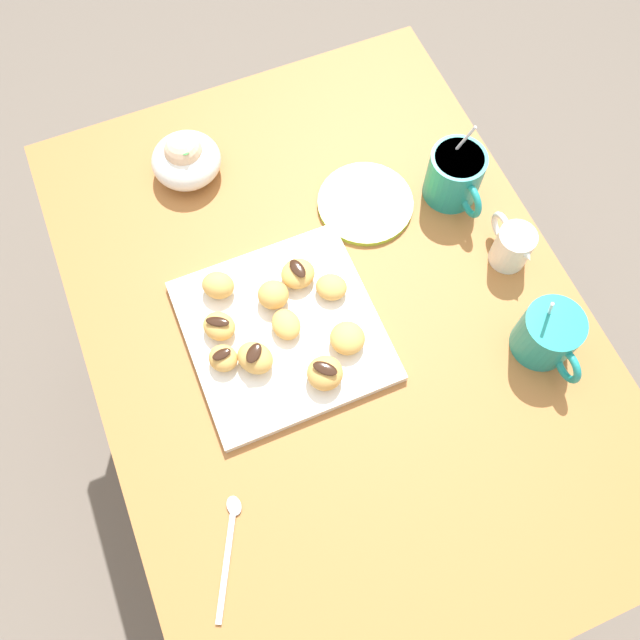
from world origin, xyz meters
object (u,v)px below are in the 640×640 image
at_px(saucer_lime_left, 365,203).
at_px(beignet_5, 331,287).
at_px(coffee_mug_teal_left, 455,175).
at_px(coffee_mug_teal_right, 549,334).
at_px(dining_table, 334,355).
at_px(beignet_3, 298,274).
at_px(beignet_9, 223,357).
at_px(cream_pitcher_white, 513,246).
at_px(beignet_2, 345,339).
at_px(ice_cream_bowl, 186,158).
at_px(beignet_7, 273,295).
at_px(beignet_6, 255,358).
at_px(pastry_plate_square, 283,330).
at_px(beignet_1, 325,373).
at_px(beignet_4, 219,326).
at_px(beignet_8, 218,285).

height_order(saucer_lime_left, beignet_5, beignet_5).
height_order(coffee_mug_teal_left, coffee_mug_teal_right, coffee_mug_teal_left).
bearing_deg(dining_table, beignet_3, -162.16).
bearing_deg(beignet_9, cream_pitcher_white, 89.87).
relative_size(coffee_mug_teal_right, beignet_2, 2.51).
bearing_deg(ice_cream_bowl, beignet_5, 23.36).
relative_size(coffee_mug_teal_left, cream_pitcher_white, 1.37).
distance_m(beignet_5, beignet_7, 0.09).
relative_size(coffee_mug_teal_right, saucer_lime_left, 0.83).
relative_size(ice_cream_bowl, beignet_6, 2.10).
xyz_separation_m(pastry_plate_square, saucer_lime_left, (-0.16, 0.21, -0.00)).
distance_m(cream_pitcher_white, beignet_3, 0.34).
bearing_deg(coffee_mug_teal_left, beignet_3, -78.56).
relative_size(coffee_mug_teal_left, saucer_lime_left, 0.89).
bearing_deg(beignet_7, beignet_9, -57.99).
distance_m(cream_pitcher_white, beignet_7, 0.39).
height_order(beignet_7, beignet_9, beignet_7).
relative_size(pastry_plate_square, beignet_5, 5.87).
xyz_separation_m(beignet_1, beignet_5, (-0.13, 0.06, -0.01)).
height_order(cream_pitcher_white, saucer_lime_left, cream_pitcher_white).
xyz_separation_m(beignet_1, beignet_7, (-0.15, -0.02, -0.00)).
bearing_deg(beignet_4, beignet_6, 25.08).
bearing_deg(ice_cream_bowl, beignet_3, 19.32).
bearing_deg(beignet_9, beignet_3, 119.33).
xyz_separation_m(beignet_1, beignet_8, (-0.20, -0.10, -0.00)).
xyz_separation_m(saucer_lime_left, beignet_8, (0.07, -0.28, 0.03)).
height_order(dining_table, cream_pitcher_white, cream_pitcher_white).
xyz_separation_m(pastry_plate_square, beignet_3, (-0.07, 0.05, 0.02)).
relative_size(beignet_1, beignet_5, 1.08).
height_order(beignet_3, beignet_6, beignet_6).
relative_size(beignet_4, beignet_6, 0.90).
height_order(coffee_mug_teal_right, beignet_3, coffee_mug_teal_right).
xyz_separation_m(saucer_lime_left, beignet_1, (0.26, -0.18, 0.03)).
height_order(beignet_5, beignet_7, beignet_7).
distance_m(beignet_5, beignet_8, 0.18).
xyz_separation_m(beignet_3, beignet_8, (-0.03, -0.12, 0.00)).
bearing_deg(beignet_6, beignet_2, 80.57).
height_order(dining_table, saucer_lime_left, saucer_lime_left).
bearing_deg(cream_pitcher_white, saucer_lime_left, -136.58).
bearing_deg(beignet_6, coffee_mug_teal_right, 71.88).
relative_size(cream_pitcher_white, beignet_5, 2.13).
xyz_separation_m(ice_cream_bowl, beignet_8, (0.24, -0.03, -0.00)).
distance_m(beignet_4, beignet_7, 0.10).
bearing_deg(beignet_3, beignet_9, -60.67).
distance_m(beignet_6, beignet_7, 0.11).
bearing_deg(coffee_mug_teal_right, beignet_2, -112.04).
relative_size(beignet_4, beignet_7, 1.05).
height_order(beignet_1, beignet_3, beignet_1).
relative_size(beignet_3, beignet_8, 1.07).
relative_size(beignet_1, beignet_2, 0.99).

